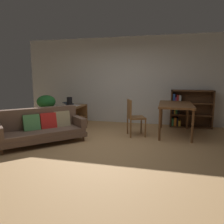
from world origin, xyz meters
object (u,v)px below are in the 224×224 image
open_laptop (72,105)px  bookshelf (188,109)px  fabric_couch (41,127)px  dining_table (176,107)px  dining_chair_near (134,115)px  desk_speaker (70,102)px  potted_floor_plant (46,104)px  media_console (74,117)px

open_laptop → bookshelf: (3.33, 0.81, -0.12)m
fabric_couch → dining_table: (2.94, 1.49, 0.37)m
dining_chair_near → desk_speaker: bearing=172.7°
bookshelf → dining_chair_near: bearing=-135.5°
fabric_couch → dining_table: dining_table is taller
dining_table → bookshelf: size_ratio=1.24×
dining_chair_near → bookshelf: bookshelf is taller
desk_speaker → potted_floor_plant: potted_floor_plant is taller
fabric_couch → media_console: bearing=86.9°
potted_floor_plant → fabric_couch: bearing=-63.2°
fabric_couch → potted_floor_plant: (-0.71, 1.41, 0.33)m
fabric_couch → desk_speaker: desk_speaker is taller
potted_floor_plant → media_console: bearing=10.7°
dining_chair_near → potted_floor_plant: bearing=172.8°
desk_speaker → potted_floor_plant: 0.80m
media_console → open_laptop: open_laptop is taller
open_laptop → dining_table: dining_table is taller
media_console → fabric_couch: bearing=-93.1°
fabric_couch → desk_speaker: size_ratio=6.53×
bookshelf → desk_speaker: bearing=-160.5°
media_console → open_laptop: (-0.08, 0.09, 0.35)m
potted_floor_plant → bookshelf: 4.19m
bookshelf → fabric_couch: bearing=-143.6°
open_laptop → potted_floor_plant: size_ratio=0.54×
fabric_couch → dining_chair_near: 2.21m
desk_speaker → bookshelf: (3.26, 1.15, -0.24)m
dining_table → bookshelf: 1.07m
desk_speaker → dining_chair_near: (1.84, -0.24, -0.25)m
potted_floor_plant → bookshelf: bearing=14.6°
open_laptop → bookshelf: 3.43m
fabric_couch → dining_table: 3.31m
desk_speaker → bookshelf: bookshelf is taller
media_console → potted_floor_plant: bearing=-169.3°
media_console → bookshelf: bookshelf is taller
media_console → desk_speaker: desk_speaker is taller
open_laptop → potted_floor_plant: potted_floor_plant is taller
fabric_couch → open_laptop: fabric_couch is taller
desk_speaker → dining_table: (2.86, 0.18, -0.06)m
dining_table → fabric_couch: bearing=-153.1°
potted_floor_plant → dining_table: (3.65, 0.08, 0.04)m
open_laptop → dining_table: (2.93, -0.16, 0.06)m
potted_floor_plant → dining_chair_near: bearing=-7.2°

